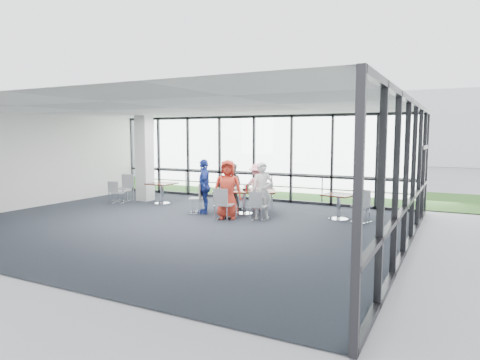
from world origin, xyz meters
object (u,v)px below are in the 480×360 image
at_px(diner_near_right, 262,191).
at_px(chair_main_nl, 225,205).
at_px(side_table_left, 162,186).
at_px(chair_main_end, 197,199).
at_px(main_table, 244,194).
at_px(chair_main_nr, 259,206).
at_px(diner_far_left, 231,186).
at_px(diner_end, 204,186).
at_px(chair_spare_lb, 123,189).
at_px(chair_spare_la, 118,193).
at_px(diner_near_left, 228,189).
at_px(diner_far_right, 257,187).
at_px(chair_main_fl, 229,195).
at_px(chair_main_fr, 263,196).
at_px(side_table_right, 339,198).
at_px(chair_spare_r, 362,206).
at_px(structural_column, 145,158).

height_order(diner_near_right, chair_main_nl, diner_near_right).
bearing_deg(side_table_left, chair_main_end, -25.28).
height_order(main_table, chair_main_nr, chair_main_nr).
bearing_deg(chair_main_end, diner_far_left, 125.10).
relative_size(diner_end, chair_spare_lb, 1.76).
bearing_deg(chair_spare_la, diner_near_left, -30.91).
bearing_deg(diner_far_right, main_table, 68.98).
bearing_deg(chair_main_nr, chair_main_fl, 131.50).
bearing_deg(diner_near_right, diner_far_left, 117.37).
xyz_separation_m(diner_near_right, diner_far_right, (-0.79, 1.34, -0.07)).
bearing_deg(chair_main_fr, diner_far_right, 46.78).
relative_size(chair_main_fl, chair_main_fr, 1.13).
bearing_deg(diner_near_left, diner_far_right, 61.86).
height_order(side_table_right, chair_spare_r, chair_spare_r).
bearing_deg(chair_spare_la, structural_column, 47.20).
xyz_separation_m(side_table_right, chair_spare_r, (0.68, -0.10, -0.16)).
distance_m(chair_main_fl, chair_main_fr, 1.13).
height_order(structural_column, chair_main_nr, structural_column).
distance_m(diner_far_left, chair_main_fr, 1.11).
xyz_separation_m(chair_main_fl, chair_main_fr, (0.98, 0.56, -0.06)).
relative_size(chair_main_end, chair_spare_r, 1.01).
bearing_deg(chair_spare_la, side_table_left, 2.93).
bearing_deg(chair_spare_la, chair_spare_lb, 88.37).
distance_m(diner_near_left, diner_far_left, 1.56).
xyz_separation_m(diner_far_right, chair_main_fl, (-0.91, -0.30, -0.28)).
xyz_separation_m(side_table_right, diner_far_left, (-3.61, 0.07, 0.14)).
height_order(diner_far_right, chair_main_nr, diner_far_right).
height_order(diner_near_left, chair_main_end, diner_near_left).
bearing_deg(diner_near_left, structural_column, 136.15).
distance_m(chair_main_nr, chair_spare_la, 5.84).
relative_size(side_table_right, chair_spare_lb, 1.01).
bearing_deg(chair_spare_la, diner_end, -26.79).
distance_m(chair_main_nl, chair_main_end, 1.45).
bearing_deg(chair_spare_lb, diner_far_right, 170.32).
xyz_separation_m(diner_far_right, chair_spare_r, (3.50, -0.52, -0.30)).
height_order(chair_main_nl, chair_spare_lb, chair_spare_lb).
bearing_deg(diner_far_right, diner_near_left, 66.63).
bearing_deg(diner_end, diner_far_right, 107.86).
bearing_deg(chair_main_fl, chair_main_nr, 130.72).
distance_m(chair_main_end, chair_spare_lb, 3.82).
height_order(side_table_left, chair_main_end, chair_main_end).
relative_size(main_table, side_table_right, 2.22).
relative_size(diner_far_left, chair_main_fr, 1.81).
height_order(chair_main_fl, chair_spare_r, chair_main_fl).
bearing_deg(diner_near_left, side_table_right, 1.10).
xyz_separation_m(diner_end, chair_main_fr, (1.28, 1.62, -0.43)).
bearing_deg(chair_main_nl, main_table, 73.65).
height_order(diner_near_right, diner_far_right, diner_near_right).
xyz_separation_m(diner_near_left, diner_end, (-1.07, 0.41, -0.01)).
bearing_deg(chair_main_fl, chair_spare_la, -0.12).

